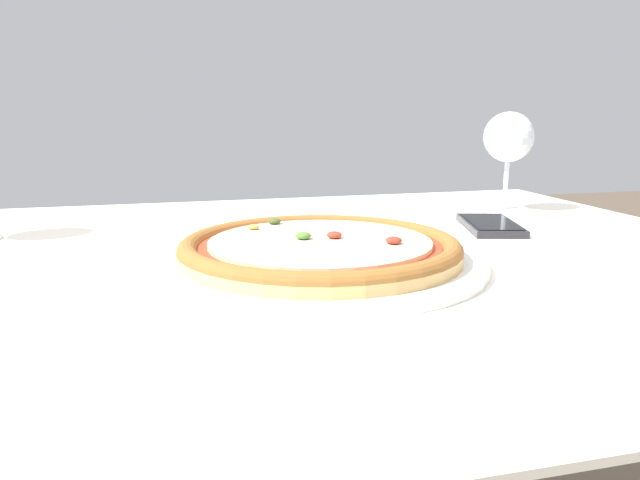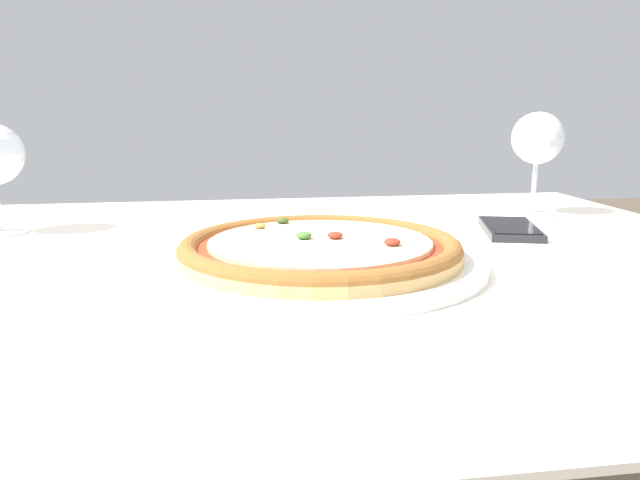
% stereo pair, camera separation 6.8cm
% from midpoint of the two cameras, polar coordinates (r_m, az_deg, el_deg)
% --- Properties ---
extents(dining_table, '(1.24, 0.92, 0.75)m').
position_cam_midpoint_polar(dining_table, '(0.76, -1.81, -8.66)').
color(dining_table, '#997047').
rests_on(dining_table, ground_plane).
extents(pizza_plate, '(0.36, 0.36, 0.04)m').
position_cam_midpoint_polar(pizza_plate, '(0.68, 2.85, -1.12)').
color(pizza_plate, white).
rests_on(pizza_plate, dining_table).
extents(wine_glass_far_left, '(0.08, 0.08, 0.16)m').
position_cam_midpoint_polar(wine_glass_far_left, '(1.07, 21.03, 8.45)').
color(wine_glass_far_left, silver).
rests_on(wine_glass_far_left, dining_table).
extents(cell_phone, '(0.11, 0.16, 0.01)m').
position_cam_midpoint_polar(cell_phone, '(0.92, 19.03, 0.99)').
color(cell_phone, '#232328').
rests_on(cell_phone, dining_table).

